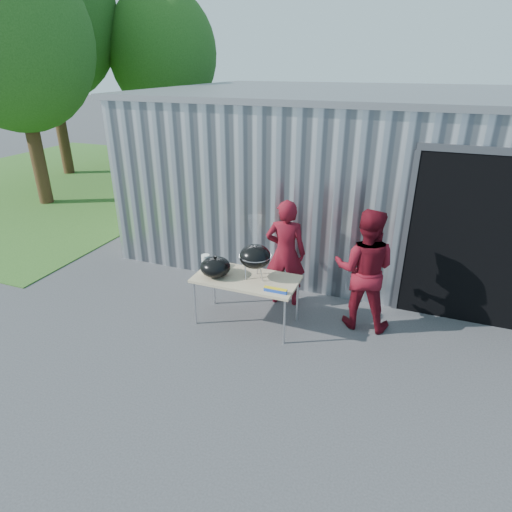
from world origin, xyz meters
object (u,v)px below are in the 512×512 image
at_px(kettle_grill, 255,252).
at_px(person_bystander, 364,270).
at_px(person_cook, 286,253).
at_px(folding_table, 246,280).

bearing_deg(kettle_grill, person_bystander, 20.04).
bearing_deg(kettle_grill, person_cook, 73.53).
xyz_separation_m(person_cook, person_bystander, (1.24, -0.21, 0.03)).
xyz_separation_m(folding_table, kettle_grill, (0.12, 0.04, 0.46)).
xyz_separation_m(kettle_grill, person_cook, (0.22, 0.74, -0.30)).
relative_size(person_cook, person_bystander, 0.96).
relative_size(kettle_grill, person_cook, 0.54).
distance_m(folding_table, kettle_grill, 0.47).
bearing_deg(folding_table, person_bystander, 19.97).
relative_size(kettle_grill, person_bystander, 0.52).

